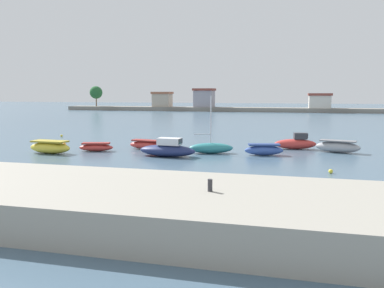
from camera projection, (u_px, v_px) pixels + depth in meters
name	position (u px, v px, depth m)	size (l,w,h in m)	color
ground_plane	(158.00, 180.00, 26.23)	(400.00, 400.00, 0.00)	#476075
seawall_embankment	(98.00, 202.00, 18.05)	(70.88, 7.89, 1.62)	#9E998C
mooring_bollard	(210.00, 185.00, 16.65)	(0.20, 0.20, 0.52)	#2D2D33
moored_boat_0	(50.00, 147.00, 37.75)	(4.40, 1.90, 1.23)	yellow
moored_boat_1	(96.00, 147.00, 39.28)	(3.52, 1.89, 0.85)	#C63833
moored_boat_2	(147.00, 145.00, 40.49)	(4.08, 1.78, 0.97)	#C63833
moored_boat_3	(168.00, 150.00, 35.97)	(5.40, 2.33, 1.69)	navy
moored_boat_4	(211.00, 148.00, 37.78)	(4.41, 2.39, 5.50)	teal
moored_boat_5	(264.00, 150.00, 36.68)	(3.73, 1.85, 1.06)	#3856A8
moored_boat_6	(296.00, 143.00, 40.72)	(4.43, 2.02, 1.67)	#C63833
moored_boat_7	(338.00, 147.00, 38.30)	(4.33, 2.26, 1.19)	#9E9EA3
mooring_buoy_0	(331.00, 171.00, 28.37)	(0.31, 0.31, 0.31)	yellow
mooring_buoy_1	(119.00, 171.00, 28.14)	(0.43, 0.43, 0.43)	red
mooring_buoy_2	(62.00, 136.00, 51.99)	(0.31, 0.31, 0.31)	yellow
mooring_buoy_3	(181.00, 175.00, 26.97)	(0.39, 0.39, 0.39)	orange
mooring_buoy_4	(64.00, 145.00, 42.64)	(0.39, 0.39, 0.39)	orange
distant_shoreline	(254.00, 105.00, 122.31)	(131.16, 6.98, 8.04)	gray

